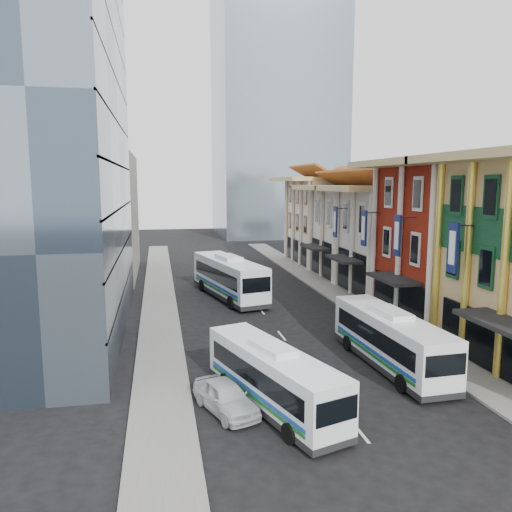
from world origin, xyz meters
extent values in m
plane|color=black|center=(0.00, 0.00, 0.00)|extent=(200.00, 200.00, 0.00)
cube|color=slate|center=(8.50, 22.00, 0.07)|extent=(3.00, 90.00, 0.15)
cube|color=slate|center=(-8.50, 22.00, 0.07)|extent=(3.00, 90.00, 0.15)
cube|color=maroon|center=(14.00, 17.00, 6.00)|extent=(8.00, 10.00, 12.00)
cube|color=white|center=(14.00, 26.50, 5.00)|extent=(8.00, 9.00, 10.00)
cube|color=white|center=(14.00, 35.50, 5.00)|extent=(8.00, 9.00, 10.00)
cube|color=white|center=(14.00, 46.00, 5.50)|extent=(8.00, 12.00, 11.00)
cube|color=#39485B|center=(-17.00, 19.00, 15.00)|extent=(12.00, 26.00, 30.00)
cube|color=gray|center=(-16.00, 42.00, 7.00)|extent=(10.00, 18.00, 14.00)
imported|color=silver|center=(-5.50, 3.96, 0.75)|extent=(3.19, 4.74, 1.49)
camera|label=1|loc=(-8.41, -18.29, 10.80)|focal=35.00mm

